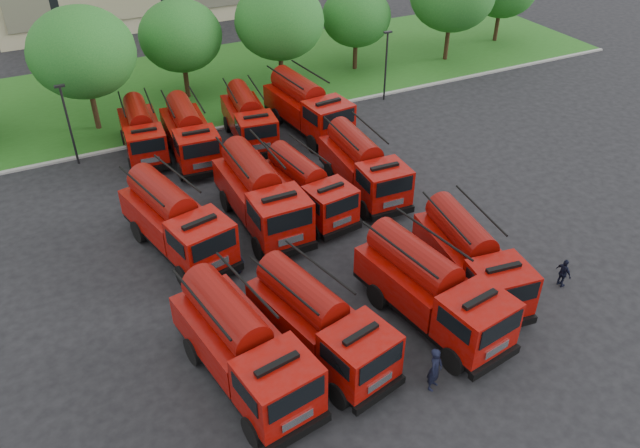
# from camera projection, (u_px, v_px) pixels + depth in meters

# --- Properties ---
(ground) EXTENTS (140.00, 140.00, 0.00)m
(ground) POSITION_uv_depth(u_px,v_px,m) (355.00, 276.00, 29.54)
(ground) COLOR black
(ground) RESTS_ON ground
(lawn) EXTENTS (70.00, 16.00, 0.12)m
(lawn) POSITION_uv_depth(u_px,v_px,m) (193.00, 85.00, 48.64)
(lawn) COLOR #1F5416
(lawn) RESTS_ON ground
(curb) EXTENTS (70.00, 0.30, 0.14)m
(curb) POSITION_uv_depth(u_px,v_px,m) (228.00, 126.00, 42.67)
(curb) COLOR gray
(curb) RESTS_ON ground
(tree_2) EXTENTS (6.72, 6.72, 8.22)m
(tree_2) POSITION_uv_depth(u_px,v_px,m) (82.00, 52.00, 39.40)
(tree_2) COLOR #382314
(tree_2) RESTS_ON ground
(tree_3) EXTENTS (5.88, 5.88, 7.19)m
(tree_3) POSITION_uv_depth(u_px,v_px,m) (181.00, 36.00, 44.17)
(tree_3) COLOR #382314
(tree_3) RESTS_ON ground
(tree_4) EXTENTS (6.55, 6.55, 8.01)m
(tree_4) POSITION_uv_depth(u_px,v_px,m) (279.00, 21.00, 45.32)
(tree_4) COLOR #382314
(tree_4) RESTS_ON ground
(tree_5) EXTENTS (5.46, 5.46, 6.68)m
(tree_5) POSITION_uv_depth(u_px,v_px,m) (356.00, 17.00, 49.10)
(tree_5) COLOR #382314
(tree_5) RESTS_ON ground
(lamp_post_0) EXTENTS (0.60, 0.25, 5.11)m
(lamp_post_0) POSITION_uv_depth(u_px,v_px,m) (68.00, 120.00, 36.90)
(lamp_post_0) COLOR black
(lamp_post_0) RESTS_ON ground
(lamp_post_1) EXTENTS (0.60, 0.25, 5.11)m
(lamp_post_1) POSITION_uv_depth(u_px,v_px,m) (386.00, 62.00, 44.93)
(lamp_post_1) COLOR black
(lamp_post_1) RESTS_ON ground
(fire_truck_0) EXTENTS (3.78, 7.91, 3.46)m
(fire_truck_0) POSITION_uv_depth(u_px,v_px,m) (243.00, 346.00, 23.44)
(fire_truck_0) COLOR black
(fire_truck_0) RESTS_ON ground
(fire_truck_1) EXTENTS (3.98, 7.50, 3.25)m
(fire_truck_1) POSITION_uv_depth(u_px,v_px,m) (319.00, 322.00, 24.65)
(fire_truck_1) COLOR black
(fire_truck_1) RESTS_ON ground
(fire_truck_2) EXTENTS (3.71, 7.89, 3.45)m
(fire_truck_2) POSITION_uv_depth(u_px,v_px,m) (431.00, 289.00, 26.15)
(fire_truck_2) COLOR black
(fire_truck_2) RESTS_ON ground
(fire_truck_3) EXTENTS (3.34, 7.35, 3.23)m
(fire_truck_3) POSITION_uv_depth(u_px,v_px,m) (470.00, 257.00, 28.14)
(fire_truck_3) COLOR black
(fire_truck_3) RESTS_ON ground
(fire_truck_4) EXTENTS (4.22, 7.94, 3.44)m
(fire_truck_4) POSITION_uv_depth(u_px,v_px,m) (176.00, 220.00, 30.34)
(fire_truck_4) COLOR black
(fire_truck_4) RESTS_ON ground
(fire_truck_5) EXTENTS (2.90, 7.81, 3.55)m
(fire_truck_5) POSITION_uv_depth(u_px,v_px,m) (260.00, 194.00, 32.23)
(fire_truck_5) COLOR black
(fire_truck_5) RESTS_ON ground
(fire_truck_6) EXTENTS (3.11, 6.88, 3.02)m
(fire_truck_6) POSITION_uv_depth(u_px,v_px,m) (307.00, 187.00, 33.31)
(fire_truck_6) COLOR black
(fire_truck_6) RESTS_ON ground
(fire_truck_7) EXTENTS (2.91, 7.31, 3.28)m
(fire_truck_7) POSITION_uv_depth(u_px,v_px,m) (363.00, 166.00, 34.96)
(fire_truck_7) COLOR black
(fire_truck_7) RESTS_ON ground
(fire_truck_8) EXTENTS (2.89, 6.75, 2.99)m
(fire_truck_8) POSITION_uv_depth(u_px,v_px,m) (142.00, 131.00, 38.80)
(fire_truck_8) COLOR black
(fire_truck_8) RESTS_ON ground
(fire_truck_9) EXTENTS (3.02, 7.26, 3.23)m
(fire_truck_9) POSITION_uv_depth(u_px,v_px,m) (189.00, 134.00, 38.30)
(fire_truck_9) COLOR black
(fire_truck_9) RESTS_ON ground
(fire_truck_10) EXTENTS (3.19, 7.04, 3.09)m
(fire_truck_10) POSITION_uv_depth(u_px,v_px,m) (248.00, 118.00, 40.27)
(fire_truck_10) COLOR black
(fire_truck_10) RESTS_ON ground
(fire_truck_11) EXTENTS (3.46, 7.98, 3.53)m
(fire_truck_11) POSITION_uv_depth(u_px,v_px,m) (307.00, 106.00, 41.24)
(fire_truck_11) COLOR black
(fire_truck_11) RESTS_ON ground
(firefighter_0) EXTENTS (0.89, 0.82, 1.98)m
(firefighter_0) POSITION_uv_depth(u_px,v_px,m) (432.00, 387.00, 24.06)
(firefighter_0) COLOR black
(firefighter_0) RESTS_ON ground
(firefighter_1) EXTENTS (0.89, 0.73, 1.60)m
(firefighter_1) POSITION_uv_depth(u_px,v_px,m) (475.00, 366.00, 24.94)
(firefighter_1) COLOR #A70E0C
(firefighter_1) RESTS_ON ground
(firefighter_2) EXTENTS (0.49, 0.87, 1.48)m
(firefighter_2) POSITION_uv_depth(u_px,v_px,m) (560.00, 285.00, 29.00)
(firefighter_2) COLOR black
(firefighter_2) RESTS_ON ground
(firefighter_3) EXTENTS (1.29, 1.20, 1.81)m
(firefighter_3) POSITION_uv_depth(u_px,v_px,m) (498.00, 301.00, 28.14)
(firefighter_3) COLOR black
(firefighter_3) RESTS_ON ground
(firefighter_4) EXTENTS (1.02, 1.05, 1.82)m
(firefighter_4) POSITION_uv_depth(u_px,v_px,m) (236.00, 271.00, 29.85)
(firefighter_4) COLOR black
(firefighter_4) RESTS_ON ground
(firefighter_5) EXTENTS (1.56, 0.89, 1.58)m
(firefighter_5) POSITION_uv_depth(u_px,v_px,m) (380.00, 187.00, 36.21)
(firefighter_5) COLOR #A70E0C
(firefighter_5) RESTS_ON ground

